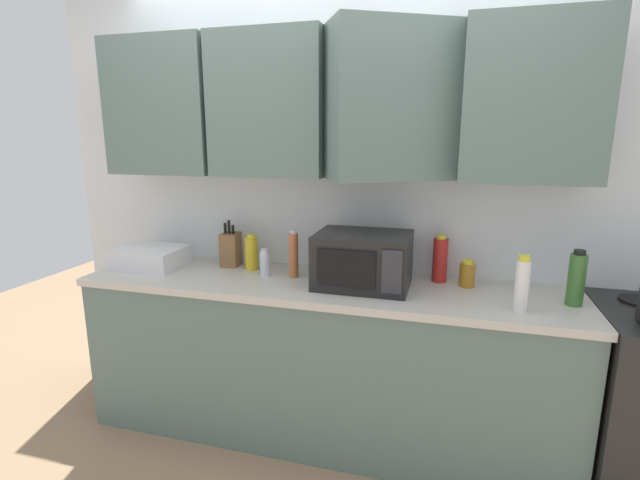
% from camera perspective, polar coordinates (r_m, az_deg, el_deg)
% --- Properties ---
extents(wall_back_with_cabinets, '(3.50, 0.59, 2.60)m').
position_cam_1_polar(wall_back_with_cabinets, '(2.60, 1.63, 10.70)').
color(wall_back_with_cabinets, white).
rests_on(wall_back_with_cabinets, ground_plane).
extents(counter_run, '(2.63, 0.63, 0.90)m').
position_cam_1_polar(counter_run, '(2.68, 0.24, -14.38)').
color(counter_run, slate).
rests_on(counter_run, ground_plane).
extents(microwave, '(0.48, 0.37, 0.28)m').
position_cam_1_polar(microwave, '(2.42, 5.28, -2.44)').
color(microwave, black).
rests_on(microwave, counter_run).
extents(dish_rack, '(0.38, 0.30, 0.12)m').
position_cam_1_polar(dish_rack, '(2.94, -20.05, -2.03)').
color(dish_rack, silver).
rests_on(dish_rack, counter_run).
extents(knife_block, '(0.11, 0.13, 0.28)m').
position_cam_1_polar(knife_block, '(2.84, -10.89, -1.08)').
color(knife_block, brown).
rests_on(knife_block, counter_run).
extents(bottle_red_sauce, '(0.08, 0.08, 0.26)m').
position_cam_1_polar(bottle_red_sauce, '(2.57, 14.49, -2.30)').
color(bottle_red_sauce, red).
rests_on(bottle_red_sauce, counter_run).
extents(bottle_amber_vinegar, '(0.08, 0.08, 0.14)m').
position_cam_1_polar(bottle_amber_vinegar, '(2.54, 17.58, -4.01)').
color(bottle_amber_vinegar, '#AD701E').
rests_on(bottle_amber_vinegar, counter_run).
extents(bottle_yellow_mustard, '(0.08, 0.08, 0.21)m').
position_cam_1_polar(bottle_yellow_mustard, '(2.75, -8.40, -1.58)').
color(bottle_yellow_mustard, gold).
rests_on(bottle_yellow_mustard, counter_run).
extents(bottle_spice_jar, '(0.05, 0.05, 0.26)m').
position_cam_1_polar(bottle_spice_jar, '(2.56, -3.26, -1.80)').
color(bottle_spice_jar, '#BC6638').
rests_on(bottle_spice_jar, counter_run).
extents(bottle_green_oil, '(0.08, 0.08, 0.26)m').
position_cam_1_polar(bottle_green_oil, '(2.44, 28.92, -4.20)').
color(bottle_green_oil, '#386B2D').
rests_on(bottle_green_oil, counter_run).
extents(bottle_white_jar, '(0.06, 0.06, 0.26)m').
position_cam_1_polar(bottle_white_jar, '(2.25, 23.51, -5.05)').
color(bottle_white_jar, white).
rests_on(bottle_white_jar, counter_run).
extents(bottle_clear_tall, '(0.06, 0.06, 0.16)m').
position_cam_1_polar(bottle_clear_tall, '(2.61, -6.77, -2.83)').
color(bottle_clear_tall, silver).
rests_on(bottle_clear_tall, counter_run).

